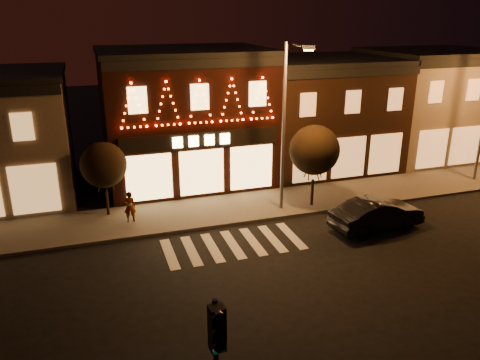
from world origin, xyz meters
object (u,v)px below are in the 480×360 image
traffic_signal_near (217,358)px  dark_sedan (377,214)px  pedestrian (130,207)px  streetlamp_mid (287,116)px

traffic_signal_near → dark_sedan: 15.59m
traffic_signal_near → dark_sedan: (11.17, 10.57, -2.58)m
traffic_signal_near → pedestrian: size_ratio=2.79×
dark_sedan → pedestrian: bearing=62.6°
streetlamp_mid → pedestrian: streetlamp_mid is taller
traffic_signal_near → dark_sedan: bearing=38.3°
streetlamp_mid → dark_sedan: size_ratio=1.82×
traffic_signal_near → dark_sedan: size_ratio=0.95×
dark_sedan → pedestrian: pedestrian is taller
traffic_signal_near → pedestrian: 15.19m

